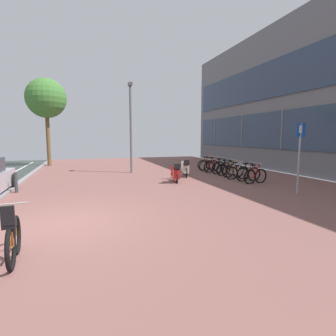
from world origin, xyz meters
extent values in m
cube|color=brown|center=(4.80, 0.00, -0.03)|extent=(14.40, 40.00, 0.05)
cube|color=slate|center=(12.15, 6.27, 2.60)|extent=(0.10, 0.12, 2.35)
cube|color=slate|center=(12.15, 10.53, 2.60)|extent=(0.10, 0.12, 2.35)
cube|color=slate|center=(12.15, 14.80, 2.60)|extent=(0.10, 0.12, 2.35)
torus|color=black|center=(-0.72, -2.19, 0.34)|extent=(0.14, 0.75, 0.75)
torus|color=black|center=(-0.77, -1.52, 0.34)|extent=(0.14, 0.75, 0.75)
cylinder|color=brown|center=(-0.75, -1.79, 0.61)|extent=(0.06, 0.33, 0.66)
cylinder|color=brown|center=(-0.73, -1.99, 0.58)|extent=(0.05, 0.15, 0.60)
cylinder|color=brown|center=(-0.75, -1.84, 0.90)|extent=(0.07, 0.41, 0.09)
cylinder|color=brown|center=(-0.73, -2.06, 0.31)|extent=(0.05, 0.26, 0.08)
cylinder|color=brown|center=(-0.72, -2.12, 0.61)|extent=(0.04, 0.17, 0.55)
cylinder|color=brown|center=(-0.77, -1.58, 0.63)|extent=(0.04, 0.15, 0.60)
cube|color=black|center=(-0.73, -2.04, 0.92)|extent=(0.11, 0.23, 0.06)
cylinder|color=#ADADB2|center=(-0.76, -1.64, 0.98)|extent=(0.48, 0.06, 0.02)
cube|color=black|center=(-0.72, -2.14, 0.74)|extent=(0.22, 0.26, 0.10)
cube|color=black|center=(-0.71, -2.24, 0.92)|extent=(0.20, 0.08, 0.32)
cylinder|color=black|center=(-0.82, -2.01, 0.14)|extent=(0.19, 0.11, 0.30)
torus|color=black|center=(7.87, 3.34, 0.32)|extent=(0.72, 0.14, 0.71)
torus|color=black|center=(8.50, 3.40, 0.32)|extent=(0.72, 0.14, 0.71)
cylinder|color=#A21916|center=(8.25, 3.37, 0.58)|extent=(0.32, 0.07, 0.63)
cylinder|color=#A21916|center=(8.06, 3.35, 0.56)|extent=(0.14, 0.05, 0.57)
cylinder|color=#A21916|center=(8.20, 3.37, 0.86)|extent=(0.39, 0.07, 0.08)
cylinder|color=#A21916|center=(7.99, 3.35, 0.30)|extent=(0.25, 0.05, 0.08)
cylinder|color=#A21916|center=(7.94, 3.34, 0.58)|extent=(0.17, 0.04, 0.52)
cylinder|color=#A21916|center=(8.45, 3.39, 0.60)|extent=(0.15, 0.04, 0.57)
cube|color=black|center=(8.01, 3.35, 0.88)|extent=(0.23, 0.11, 0.06)
cylinder|color=#ADADB2|center=(8.39, 3.39, 0.94)|extent=(0.07, 0.48, 0.02)
torus|color=black|center=(7.94, 4.04, 0.32)|extent=(0.72, 0.09, 0.72)
torus|color=black|center=(8.60, 4.03, 0.32)|extent=(0.72, 0.09, 0.72)
cylinder|color=black|center=(8.33, 4.03, 0.58)|extent=(0.32, 0.04, 0.63)
cylinder|color=black|center=(8.14, 4.04, 0.56)|extent=(0.14, 0.04, 0.57)
cylinder|color=black|center=(8.28, 4.03, 0.87)|extent=(0.40, 0.04, 0.08)
cylinder|color=black|center=(8.06, 4.04, 0.30)|extent=(0.26, 0.03, 0.08)
cylinder|color=black|center=(8.01, 4.04, 0.58)|extent=(0.17, 0.03, 0.53)
cylinder|color=black|center=(8.54, 4.03, 0.61)|extent=(0.15, 0.03, 0.57)
cube|color=black|center=(8.08, 4.04, 0.88)|extent=(0.22, 0.09, 0.06)
cylinder|color=#ADADB2|center=(8.48, 4.03, 0.94)|extent=(0.03, 0.48, 0.02)
torus|color=black|center=(7.76, 4.74, 0.31)|extent=(0.70, 0.15, 0.70)
torus|color=black|center=(8.39, 4.67, 0.31)|extent=(0.70, 0.15, 0.70)
cylinder|color=#AEADBA|center=(8.14, 4.70, 0.57)|extent=(0.32, 0.07, 0.61)
cylinder|color=#AEADBA|center=(7.95, 4.72, 0.54)|extent=(0.14, 0.05, 0.56)
cylinder|color=#AEADBA|center=(8.09, 4.70, 0.84)|extent=(0.39, 0.08, 0.08)
cylinder|color=#AEADBA|center=(7.88, 4.72, 0.29)|extent=(0.25, 0.06, 0.08)
cylinder|color=#AEADBA|center=(7.83, 4.73, 0.57)|extent=(0.17, 0.04, 0.51)
cylinder|color=#AEADBA|center=(8.34, 4.67, 0.59)|extent=(0.15, 0.05, 0.56)
cube|color=black|center=(7.90, 4.72, 0.86)|extent=(0.23, 0.11, 0.06)
cylinder|color=#ADADB2|center=(8.28, 4.68, 0.92)|extent=(0.08, 0.48, 0.02)
torus|color=black|center=(7.91, 5.38, 0.32)|extent=(0.71, 0.10, 0.71)
torus|color=black|center=(8.52, 5.36, 0.32)|extent=(0.71, 0.10, 0.71)
cylinder|color=#B78719|center=(8.28, 5.37, 0.58)|extent=(0.30, 0.05, 0.62)
cylinder|color=#B78719|center=(8.09, 5.38, 0.55)|extent=(0.13, 0.04, 0.57)
cylinder|color=#B78719|center=(8.23, 5.37, 0.86)|extent=(0.37, 0.05, 0.08)
cylinder|color=#B78719|center=(8.03, 5.38, 0.30)|extent=(0.24, 0.04, 0.08)
cylinder|color=#B78719|center=(7.98, 5.38, 0.58)|extent=(0.16, 0.03, 0.52)
cylinder|color=#B78719|center=(8.47, 5.36, 0.60)|extent=(0.14, 0.04, 0.57)
cube|color=black|center=(8.04, 5.38, 0.87)|extent=(0.22, 0.10, 0.06)
cylinder|color=#ADADB2|center=(8.41, 5.36, 0.93)|extent=(0.04, 0.48, 0.02)
torus|color=black|center=(7.94, 6.07, 0.32)|extent=(0.71, 0.13, 0.71)
torus|color=black|center=(8.58, 6.01, 0.32)|extent=(0.71, 0.13, 0.71)
cylinder|color=black|center=(8.32, 6.03, 0.57)|extent=(0.31, 0.06, 0.62)
cylinder|color=black|center=(8.13, 6.05, 0.55)|extent=(0.14, 0.05, 0.57)
cylinder|color=black|center=(8.27, 6.04, 0.85)|extent=(0.39, 0.07, 0.08)
cylinder|color=black|center=(8.06, 6.06, 0.30)|extent=(0.25, 0.05, 0.08)
cylinder|color=black|center=(8.01, 6.06, 0.57)|extent=(0.17, 0.04, 0.52)
cylinder|color=black|center=(8.52, 6.02, 0.60)|extent=(0.15, 0.04, 0.56)
cube|color=black|center=(8.08, 6.05, 0.87)|extent=(0.23, 0.11, 0.06)
cylinder|color=#ADADB2|center=(8.46, 6.02, 0.93)|extent=(0.06, 0.48, 0.02)
torus|color=black|center=(7.94, 6.65, 0.33)|extent=(0.73, 0.20, 0.73)
torus|color=black|center=(8.60, 6.77, 0.33)|extent=(0.73, 0.20, 0.73)
cylinder|color=black|center=(8.34, 6.72, 0.59)|extent=(0.33, 0.09, 0.64)
cylinder|color=black|center=(8.14, 6.68, 0.56)|extent=(0.15, 0.06, 0.58)
cylinder|color=black|center=(8.28, 6.71, 0.87)|extent=(0.41, 0.11, 0.08)
cylinder|color=black|center=(8.06, 6.67, 0.30)|extent=(0.26, 0.07, 0.08)
cylinder|color=black|center=(8.01, 6.66, 0.59)|extent=(0.18, 0.05, 0.53)
cylinder|color=black|center=(8.54, 6.76, 0.61)|extent=(0.16, 0.06, 0.58)
cube|color=black|center=(8.08, 6.68, 0.89)|extent=(0.23, 0.13, 0.06)
cylinder|color=#ADADB2|center=(8.48, 6.75, 0.95)|extent=(0.11, 0.48, 0.02)
torus|color=black|center=(7.82, 7.39, 0.33)|extent=(0.74, 0.11, 0.73)
torus|color=black|center=(8.49, 7.36, 0.33)|extent=(0.74, 0.11, 0.73)
cylinder|color=maroon|center=(8.22, 7.37, 0.60)|extent=(0.33, 0.05, 0.64)
cylinder|color=maroon|center=(8.02, 7.38, 0.57)|extent=(0.15, 0.04, 0.59)
cylinder|color=maroon|center=(8.17, 7.38, 0.88)|extent=(0.41, 0.06, 0.09)
cylinder|color=maroon|center=(7.95, 7.39, 0.31)|extent=(0.26, 0.04, 0.08)
cylinder|color=maroon|center=(7.89, 7.39, 0.60)|extent=(0.17, 0.03, 0.54)
cylinder|color=maroon|center=(8.43, 7.36, 0.62)|extent=(0.15, 0.04, 0.58)
cube|color=black|center=(7.97, 7.39, 0.90)|extent=(0.22, 0.10, 0.06)
cylinder|color=#ADADB2|center=(8.37, 7.37, 0.96)|extent=(0.05, 0.48, 0.02)
torus|color=black|center=(7.83, 8.06, 0.33)|extent=(0.74, 0.11, 0.73)
torus|color=black|center=(8.50, 8.03, 0.33)|extent=(0.74, 0.11, 0.73)
cylinder|color=#A2151C|center=(8.23, 8.04, 0.59)|extent=(0.33, 0.05, 0.64)
cylinder|color=#A2151C|center=(8.03, 8.05, 0.57)|extent=(0.14, 0.04, 0.58)
cylinder|color=#A2151C|center=(8.18, 8.04, 0.88)|extent=(0.41, 0.06, 0.09)
cylinder|color=#A2151C|center=(7.96, 8.06, 0.31)|extent=(0.26, 0.04, 0.08)
cylinder|color=#A2151C|center=(7.90, 8.06, 0.59)|extent=(0.17, 0.03, 0.54)
cylinder|color=#A2151C|center=(8.44, 8.03, 0.62)|extent=(0.15, 0.04, 0.58)
cube|color=black|center=(7.98, 8.06, 0.90)|extent=(0.22, 0.10, 0.06)
cylinder|color=#ADADB2|center=(8.38, 8.03, 0.96)|extent=(0.05, 0.48, 0.02)
torus|color=black|center=(8.02, 8.76, 0.31)|extent=(0.68, 0.18, 0.68)
torus|color=black|center=(8.59, 8.67, 0.31)|extent=(0.68, 0.18, 0.68)
cylinder|color=#2E6430|center=(8.36, 8.70, 0.55)|extent=(0.29, 0.08, 0.60)
cylinder|color=#2E6430|center=(8.19, 8.73, 0.53)|extent=(0.13, 0.06, 0.54)
cylinder|color=#2E6430|center=(8.32, 8.71, 0.82)|extent=(0.36, 0.09, 0.08)
cylinder|color=#2E6430|center=(8.13, 8.74, 0.28)|extent=(0.23, 0.07, 0.07)
cylinder|color=#2E6430|center=(8.08, 8.75, 0.55)|extent=(0.15, 0.05, 0.50)
cylinder|color=#2E6430|center=(8.54, 8.67, 0.57)|extent=(0.14, 0.05, 0.54)
cube|color=black|center=(8.14, 8.74, 0.84)|extent=(0.23, 0.13, 0.06)
cylinder|color=#ADADB2|center=(8.49, 8.68, 0.89)|extent=(0.10, 0.48, 0.02)
torus|color=black|center=(5.73, 5.95, 0.26)|extent=(0.21, 0.56, 0.57)
torus|color=black|center=(6.09, 7.24, 0.26)|extent=(0.21, 0.56, 0.57)
cube|color=beige|center=(5.91, 6.59, 0.23)|extent=(0.47, 0.80, 0.08)
cube|color=beige|center=(5.80, 6.18, 0.45)|extent=(0.45, 0.65, 0.43)
cube|color=black|center=(5.80, 6.18, 0.69)|extent=(0.39, 0.59, 0.06)
cylinder|color=beige|center=(6.09, 7.22, 0.54)|extent=(0.10, 0.13, 0.57)
cube|color=beige|center=(6.07, 7.14, 0.51)|extent=(0.33, 0.16, 0.56)
cylinder|color=black|center=(6.08, 7.19, 0.82)|extent=(0.51, 0.17, 0.03)
cube|color=black|center=(5.72, 5.90, 0.84)|extent=(0.34, 0.34, 0.24)
torus|color=black|center=(4.66, 4.48, 0.22)|extent=(0.15, 0.49, 0.49)
torus|color=black|center=(4.94, 5.75, 0.22)|extent=(0.15, 0.49, 0.49)
cube|color=#B01F20|center=(4.80, 5.11, 0.20)|extent=(0.43, 0.77, 0.08)
cube|color=#B01F20|center=(4.71, 4.71, 0.43)|extent=(0.42, 0.62, 0.45)
cube|color=black|center=(4.71, 4.71, 0.68)|extent=(0.37, 0.56, 0.06)
cylinder|color=#B01F20|center=(4.94, 5.72, 0.46)|extent=(0.09, 0.13, 0.49)
cube|color=#B01F20|center=(4.92, 5.65, 0.44)|extent=(0.33, 0.15, 0.49)
cylinder|color=black|center=(4.93, 5.70, 0.71)|extent=(0.51, 0.14, 0.03)
cube|color=black|center=(4.65, 4.43, 0.83)|extent=(0.33, 0.33, 0.24)
cylinder|color=black|center=(-2.41, 5.54, 0.31)|extent=(0.20, 0.62, 0.62)
cylinder|color=gray|center=(8.20, 0.82, 1.34)|extent=(0.07, 0.07, 2.69)
cube|color=#1649AA|center=(8.20, 0.81, 2.44)|extent=(0.40, 0.02, 0.50)
cube|color=white|center=(8.17, 0.80, 2.47)|extent=(0.14, 0.01, 0.28)
cylinder|color=slate|center=(3.29, 8.83, 2.56)|extent=(0.14, 0.14, 5.13)
cube|color=#4C4C51|center=(3.29, 8.83, 5.25)|extent=(0.20, 0.52, 0.18)
cylinder|color=brown|center=(-1.92, 14.60, 2.00)|extent=(0.29, 0.29, 3.99)
sphere|color=#407933|center=(-1.92, 14.60, 5.00)|extent=(2.88, 2.88, 2.88)
cylinder|color=#38383D|center=(-2.05, 4.56, 0.40)|extent=(0.12, 0.12, 0.80)
camera|label=1|loc=(0.48, -6.98, 2.20)|focal=28.11mm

